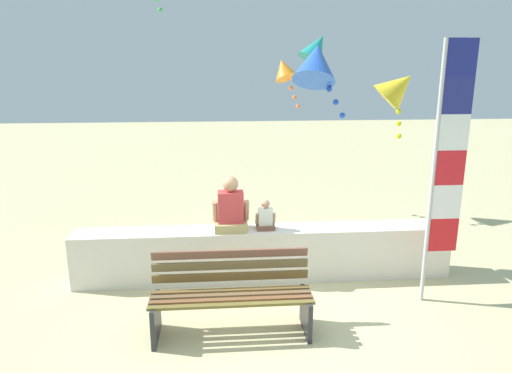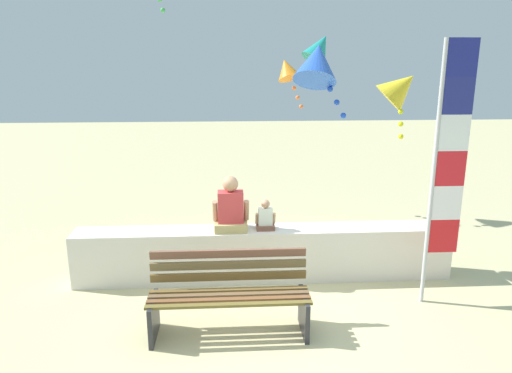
# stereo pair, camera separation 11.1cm
# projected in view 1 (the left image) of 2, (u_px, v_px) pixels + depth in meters

# --- Properties ---
(ground_plane) EXTENTS (40.00, 40.00, 0.00)m
(ground_plane) POSITION_uv_depth(u_px,v_px,m) (273.00, 322.00, 5.48)
(ground_plane) COLOR #CABF8C
(seawall_ledge) EXTENTS (5.18, 0.48, 0.73)m
(seawall_ledge) POSITION_uv_depth(u_px,v_px,m) (264.00, 253.00, 6.55)
(seawall_ledge) COLOR silver
(seawall_ledge) RESTS_ON ground
(park_bench) EXTENTS (1.78, 0.61, 0.88)m
(park_bench) POSITION_uv_depth(u_px,v_px,m) (231.00, 296.00, 5.22)
(park_bench) COLOR brown
(park_bench) RESTS_ON ground
(person_adult) EXTENTS (0.49, 0.36, 0.75)m
(person_adult) POSITION_uv_depth(u_px,v_px,m) (231.00, 209.00, 6.32)
(person_adult) COLOR tan
(person_adult) RESTS_ON seawall_ledge
(person_child) EXTENTS (0.27, 0.20, 0.42)m
(person_child) POSITION_uv_depth(u_px,v_px,m) (265.00, 218.00, 6.39)
(person_child) COLOR brown
(person_child) RESTS_ON seawall_ledge
(flag_banner) EXTENTS (0.41, 0.05, 3.21)m
(flag_banner) POSITION_uv_depth(u_px,v_px,m) (445.00, 160.00, 5.56)
(flag_banner) COLOR #B7B7BC
(flag_banner) RESTS_ON ground
(kite_blue) EXTENTS (0.86, 0.97, 1.15)m
(kite_blue) POSITION_uv_depth(u_px,v_px,m) (316.00, 63.00, 6.54)
(kite_blue) COLOR blue
(kite_yellow) EXTENTS (0.86, 0.79, 1.14)m
(kite_yellow) POSITION_uv_depth(u_px,v_px,m) (398.00, 87.00, 7.41)
(kite_yellow) COLOR yellow
(kite_teal) EXTENTS (0.84, 0.78, 1.11)m
(kite_teal) POSITION_uv_depth(u_px,v_px,m) (317.00, 48.00, 8.84)
(kite_teal) COLOR teal
(kite_orange) EXTENTS (0.70, 0.69, 1.02)m
(kite_orange) POSITION_uv_depth(u_px,v_px,m) (284.00, 70.00, 8.83)
(kite_orange) COLOR orange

